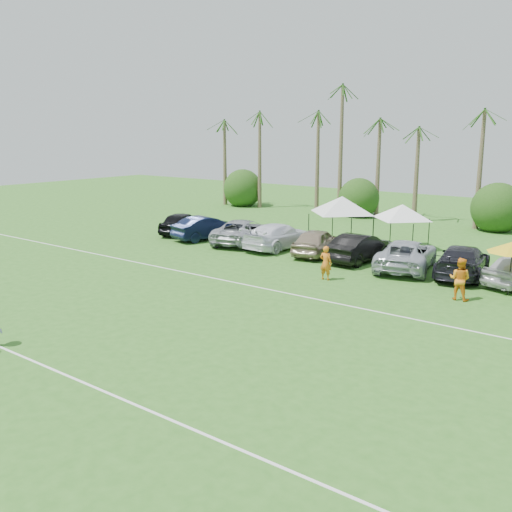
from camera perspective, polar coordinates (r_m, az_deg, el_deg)
The scene contains 23 objects.
field_lines at distance 24.86m, azimuth -10.45°, elevation -5.59°, with size 80.00×12.10×0.01m.
palm_tree_0 at distance 60.54m, azimuth -3.63°, elevation 12.30°, with size 2.40×2.40×8.90m.
palm_tree_1 at distance 57.40m, azimuth 0.23°, elevation 13.18°, with size 2.40×2.40×9.90m.
palm_tree_2 at distance 54.54m, azimuth 4.55°, elevation 14.09°, with size 2.40×2.40×10.90m.
palm_tree_3 at distance 52.50m, azimuth 8.36°, elevation 14.99°, with size 2.40×2.40×11.90m.
palm_tree_4 at distance 50.61m, azimuth 12.31°, elevation 12.02°, with size 2.40×2.40×8.90m.
palm_tree_5 at distance 49.03m, azimuth 16.69°, elevation 12.80°, with size 2.40×2.40×9.90m.
palm_tree_6 at distance 47.76m, azimuth 21.36°, elevation 13.54°, with size 2.40×2.40×10.90m.
bush_tree_0 at distance 59.69m, azimuth -0.73°, elevation 6.85°, with size 4.00×4.00×4.00m.
bush_tree_1 at distance 52.71m, azimuth 10.52°, elevation 5.90°, with size 4.00×4.00×4.00m.
bush_tree_2 at distance 48.52m, azimuth 23.27°, elevation 4.55°, with size 4.00×4.00×4.00m.
sideline_player_a at distance 29.75m, azimuth 6.99°, elevation -0.70°, with size 0.66×0.43×1.80m, color orange.
sideline_player_b at distance 27.64m, azimuth 19.70°, elevation -2.18°, with size 0.96×0.75×1.97m, color orange.
canopy_tent_left at distance 38.27m, azimuth 8.63°, elevation 5.92°, with size 4.84×4.84×3.92m.
canopy_tent_right at distance 38.41m, azimuth 14.45°, elevation 5.02°, with size 4.19×4.19×3.40m.
parked_car_0 at distance 43.19m, azimuth -7.45°, elevation 3.31°, with size 1.96×4.88×1.66m, color black.
parked_car_1 at distance 40.80m, azimuth -4.95°, elevation 2.83°, with size 1.76×5.04×1.66m, color black.
parked_car_2 at distance 39.20m, azimuth -1.30°, elevation 2.48°, with size 2.76×5.98×1.66m, color #94969F.
parked_car_3 at distance 37.48m, azimuth 2.33°, elevation 2.01°, with size 2.33×5.73×1.66m, color white.
parked_car_4 at distance 35.75m, azimuth 6.11°, elevation 1.44°, with size 1.96×4.88×1.66m, color gray.
parked_car_5 at distance 34.32m, azimuth 10.37°, elevation 0.84°, with size 1.76×5.04×1.66m, color black.
parked_car_6 at distance 32.90m, azimuth 14.81°, elevation 0.13°, with size 2.76×5.98×1.66m, color #A6ABB4.
parked_car_7 at distance 32.24m, azimuth 19.95°, elevation -0.46°, with size 2.33×5.73×1.66m, color black.
Camera 1 is at (17.68, -7.73, 7.62)m, focal length 40.00 mm.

